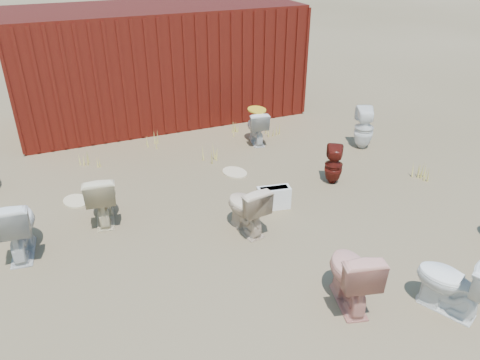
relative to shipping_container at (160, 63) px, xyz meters
name	(u,v)px	position (x,y,z in m)	size (l,w,h in m)	color
ground	(256,233)	(0.00, -5.20, -1.20)	(100.00, 100.00, 0.00)	brown
shipping_container	(160,63)	(0.00, 0.00, 0.00)	(6.00, 2.40, 2.40)	#550E0E
toilet_front_a	(16,226)	(-3.06, -4.43, -0.77)	(0.48, 0.84, 0.86)	silver
toilet_front_pink	(351,274)	(0.39, -6.88, -0.79)	(0.46, 0.80, 0.82)	tan
toilet_front_c	(451,282)	(1.34, -7.40, -0.81)	(0.43, 0.76, 0.78)	white
toilet_front_maroon	(334,165)	(1.81, -4.33, -0.87)	(0.30, 0.30, 0.66)	#56150E
toilet_back_beige_left	(102,197)	(-1.93, -4.04, -0.81)	(0.44, 0.77, 0.79)	beige
toilet_back_beige_right	(246,208)	(-0.11, -5.08, -0.83)	(0.42, 0.73, 0.75)	beige
toilet_back_yellowlid	(257,127)	(1.32, -2.30, -0.86)	(0.38, 0.67, 0.68)	silver
toilet_back_e	(364,128)	(3.13, -3.33, -0.79)	(0.37, 0.38, 0.82)	white
yellow_lid	(257,110)	(1.32, -2.30, -0.50)	(0.35, 0.43, 0.03)	gold
loose_tank	(274,198)	(0.52, -4.69, -1.02)	(0.50, 0.20, 0.35)	white
loose_lid_near	(235,172)	(0.41, -3.38, -1.19)	(0.38, 0.49, 0.02)	beige
loose_lid_far	(76,201)	(-2.28, -3.32, -1.19)	(0.36, 0.47, 0.02)	beige
weed_clump_a	(89,159)	(-1.91, -2.09, -1.06)	(0.36, 0.36, 0.28)	gold
weed_clump_b	(210,153)	(0.18, -2.74, -1.05)	(0.32, 0.32, 0.30)	gold
weed_clump_c	(274,129)	(1.81, -2.10, -1.06)	(0.36, 0.36, 0.27)	gold
weed_clump_d	(154,139)	(-0.63, -1.70, -1.05)	(0.30, 0.30, 0.30)	gold
weed_clump_e	(233,128)	(1.06, -1.70, -1.06)	(0.34, 0.34, 0.27)	gold
weed_clump_f	(423,172)	(3.31, -4.82, -1.08)	(0.28, 0.28, 0.25)	gold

